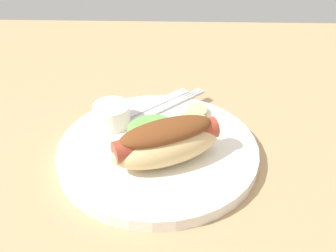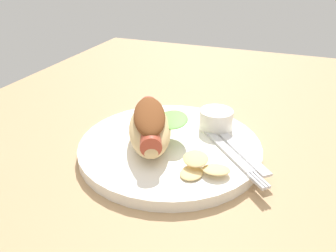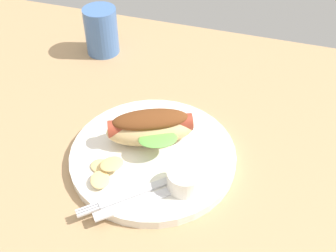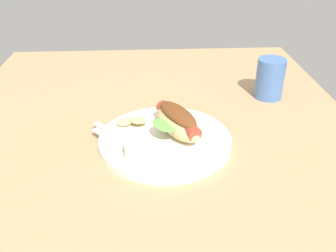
{
  "view_description": "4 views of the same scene",
  "coord_description": "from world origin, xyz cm",
  "px_view_note": "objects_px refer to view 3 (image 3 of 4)",
  "views": [
    {
      "loc": [
        -3.54,
        47.94,
        37.06
      ],
      "look_at": [
        -2.27,
        2.78,
        5.4
      ],
      "focal_mm": 47.37,
      "sensor_mm": 36.0,
      "label": 1
    },
    {
      "loc": [
        -40.75,
        -12.89,
        26.55
      ],
      "look_at": [
        -0.8,
        2.51,
        4.14
      ],
      "focal_mm": 36.34,
      "sensor_mm": 36.0,
      "label": 2
    },
    {
      "loc": [
        15.14,
        -41.19,
        49.91
      ],
      "look_at": [
        0.99,
        4.09,
        6.08
      ],
      "focal_mm": 45.17,
      "sensor_mm": 36.0,
      "label": 3
    },
    {
      "loc": [
        61.55,
        -0.86,
        40.2
      ],
      "look_at": [
        0.94,
        2.65,
        5.17
      ],
      "focal_mm": 39.67,
      "sensor_mm": 36.0,
      "label": 4
    }
  ],
  "objects_px": {
    "knife": "(145,200)",
    "drinking_cup": "(101,31)",
    "hot_dog": "(151,127)",
    "sauce_ramekin": "(185,179)",
    "chips_pile": "(105,169)",
    "plate": "(153,156)",
    "fork": "(132,193)"
  },
  "relations": [
    {
      "from": "plate",
      "to": "fork",
      "type": "height_order",
      "value": "fork"
    },
    {
      "from": "sauce_ramekin",
      "to": "knife",
      "type": "bearing_deg",
      "value": -137.83
    },
    {
      "from": "knife",
      "to": "drinking_cup",
      "type": "bearing_deg",
      "value": -99.47
    },
    {
      "from": "sauce_ramekin",
      "to": "chips_pile",
      "type": "relative_size",
      "value": 0.7
    },
    {
      "from": "sauce_ramekin",
      "to": "knife",
      "type": "distance_m",
      "value": 0.06
    },
    {
      "from": "sauce_ramekin",
      "to": "knife",
      "type": "height_order",
      "value": "sauce_ramekin"
    },
    {
      "from": "fork",
      "to": "knife",
      "type": "bearing_deg",
      "value": 125.07
    },
    {
      "from": "plate",
      "to": "chips_pile",
      "type": "xyz_separation_m",
      "value": [
        -0.05,
        -0.06,
        0.02
      ]
    },
    {
      "from": "hot_dog",
      "to": "chips_pile",
      "type": "relative_size",
      "value": 2.08
    },
    {
      "from": "fork",
      "to": "hot_dog",
      "type": "bearing_deg",
      "value": -127.37
    },
    {
      "from": "hot_dog",
      "to": "drinking_cup",
      "type": "height_order",
      "value": "drinking_cup"
    },
    {
      "from": "hot_dog",
      "to": "sauce_ramekin",
      "type": "bearing_deg",
      "value": 110.22
    },
    {
      "from": "sauce_ramekin",
      "to": "knife",
      "type": "xyz_separation_m",
      "value": [
        -0.05,
        -0.04,
        -0.01
      ]
    },
    {
      "from": "plate",
      "to": "hot_dog",
      "type": "height_order",
      "value": "hot_dog"
    },
    {
      "from": "hot_dog",
      "to": "sauce_ramekin",
      "type": "height_order",
      "value": "hot_dog"
    },
    {
      "from": "plate",
      "to": "drinking_cup",
      "type": "relative_size",
      "value": 2.67
    },
    {
      "from": "knife",
      "to": "hot_dog",
      "type": "bearing_deg",
      "value": -116.12
    },
    {
      "from": "hot_dog",
      "to": "chips_pile",
      "type": "height_order",
      "value": "hot_dog"
    },
    {
      "from": "knife",
      "to": "sauce_ramekin",
      "type": "bearing_deg",
      "value": -179.21
    },
    {
      "from": "drinking_cup",
      "to": "sauce_ramekin",
      "type": "bearing_deg",
      "value": -49.75
    },
    {
      "from": "hot_dog",
      "to": "sauce_ramekin",
      "type": "relative_size",
      "value": 2.95
    },
    {
      "from": "chips_pile",
      "to": "fork",
      "type": "bearing_deg",
      "value": -25.56
    },
    {
      "from": "plate",
      "to": "chips_pile",
      "type": "height_order",
      "value": "chips_pile"
    },
    {
      "from": "sauce_ramekin",
      "to": "drinking_cup",
      "type": "bearing_deg",
      "value": 130.25
    },
    {
      "from": "plate",
      "to": "chips_pile",
      "type": "relative_size",
      "value": 3.6
    },
    {
      "from": "knife",
      "to": "plate",
      "type": "bearing_deg",
      "value": -119.01
    },
    {
      "from": "knife",
      "to": "drinking_cup",
      "type": "relative_size",
      "value": 1.54
    },
    {
      "from": "plate",
      "to": "drinking_cup",
      "type": "xyz_separation_m",
      "value": [
        -0.2,
        0.27,
        0.04
      ]
    },
    {
      "from": "chips_pile",
      "to": "drinking_cup",
      "type": "height_order",
      "value": "drinking_cup"
    },
    {
      "from": "drinking_cup",
      "to": "fork",
      "type": "bearing_deg",
      "value": -60.3
    },
    {
      "from": "plate",
      "to": "hot_dog",
      "type": "relative_size",
      "value": 1.73
    },
    {
      "from": "knife",
      "to": "drinking_cup",
      "type": "distance_m",
      "value": 0.43
    }
  ]
}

